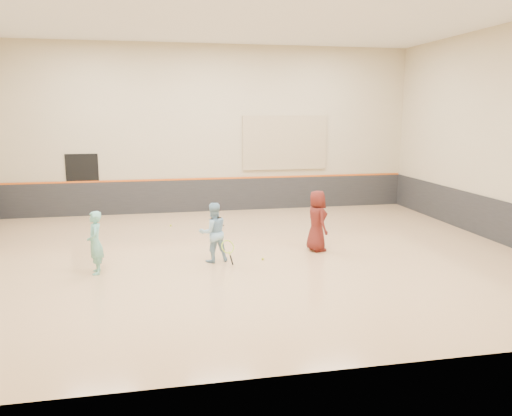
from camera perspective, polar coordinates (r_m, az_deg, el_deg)
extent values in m
cube|color=tan|center=(12.93, -2.26, -5.88)|extent=(15.00, 12.00, 0.20)
cube|color=silver|center=(12.60, -2.48, 21.78)|extent=(15.00, 12.00, 0.02)
cube|color=#C5B390|center=(18.34, -5.31, 8.91)|extent=(15.00, 0.02, 6.00)
cube|color=#C5B390|center=(6.53, 5.86, 5.25)|extent=(15.00, 0.02, 6.00)
cube|color=#C5B390|center=(15.45, 26.61, 7.43)|extent=(0.02, 12.00, 6.00)
cube|color=#232326|center=(18.55, -5.16, 1.48)|extent=(14.90, 0.04, 1.20)
cube|color=#232326|center=(15.71, 25.75, -1.31)|extent=(0.04, 11.90, 1.20)
cube|color=#D85914|center=(18.44, -5.19, 3.37)|extent=(14.90, 0.03, 0.06)
cube|color=tan|center=(18.81, 3.32, 7.46)|extent=(3.20, 0.08, 2.00)
cube|color=black|center=(18.56, -19.15, 2.48)|extent=(1.10, 0.05, 2.20)
imported|color=#70C2B2|center=(11.89, -17.90, -3.80)|extent=(0.40, 0.56, 1.45)
imported|color=#8AB7D5|center=(12.26, -4.90, -2.79)|extent=(0.82, 0.70, 1.48)
imported|color=#581A15|center=(13.27, 6.97, -1.46)|extent=(0.62, 0.85, 1.62)
sphere|color=gold|center=(12.49, 0.78, -5.84)|extent=(0.07, 0.07, 0.07)
sphere|color=#C5D732|center=(13.21, 7.74, -0.34)|extent=(0.07, 0.07, 0.07)
sphere|color=#CDDA32|center=(16.31, -9.72, -1.98)|extent=(0.07, 0.07, 0.07)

